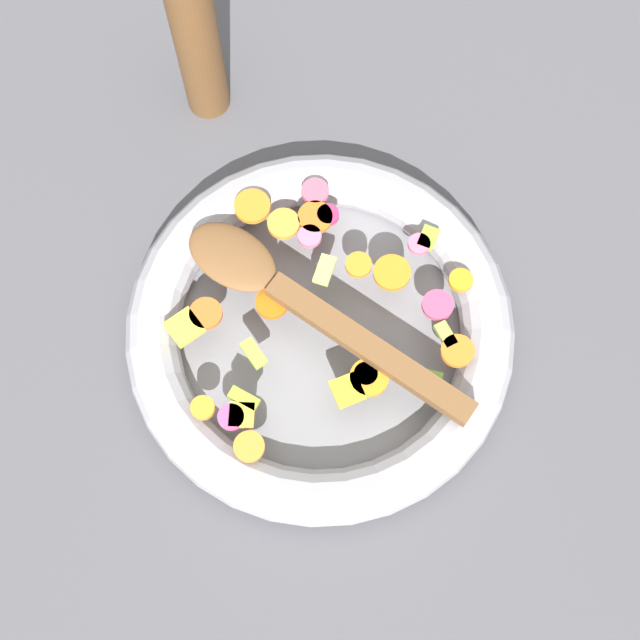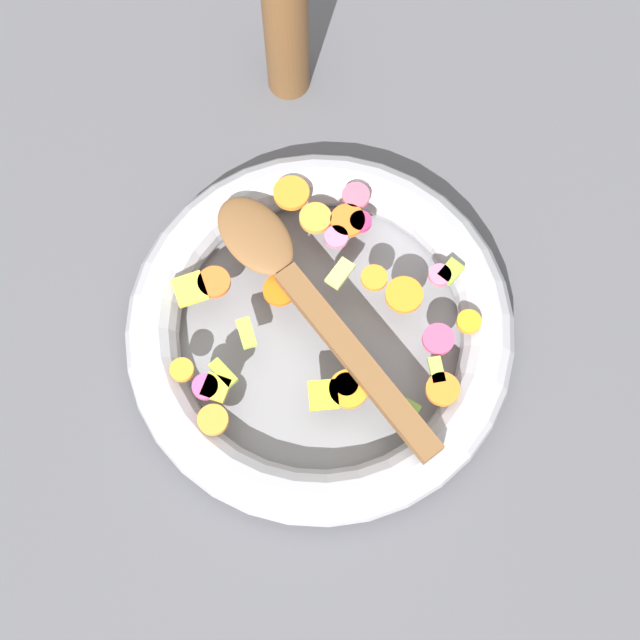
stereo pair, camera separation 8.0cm
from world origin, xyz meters
name	(u,v)px [view 2 (the right image)]	position (x,y,z in m)	size (l,w,h in m)	color
ground_plane	(320,337)	(0.00, 0.00, 0.00)	(4.00, 4.00, 0.00)	#4C4C51
skillet	(320,330)	(0.00, 0.00, 0.02)	(0.36, 0.36, 0.05)	slate
chopped_vegetables	(327,305)	(0.01, -0.01, 0.05)	(0.26, 0.29, 0.01)	orange
wooden_spoon	(303,294)	(0.02, 0.01, 0.06)	(0.27, 0.20, 0.01)	brown
pepper_mill	(286,22)	(0.29, 0.02, 0.10)	(0.04, 0.04, 0.21)	brown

